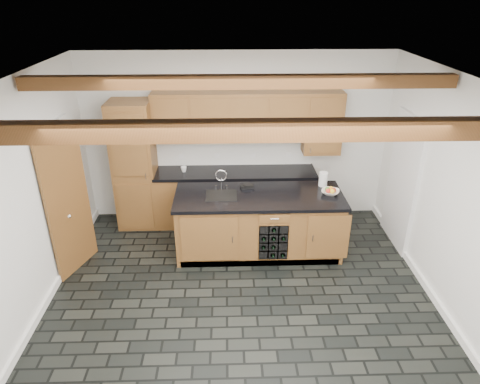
# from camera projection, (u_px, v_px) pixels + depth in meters

# --- Properties ---
(ground) EXTENTS (5.00, 5.00, 0.00)m
(ground) POSITION_uv_depth(u_px,v_px,m) (241.00, 306.00, 5.43)
(ground) COLOR black
(ground) RESTS_ON ground
(room_shell) EXTENTS (5.01, 5.00, 5.00)m
(room_shell) POSITION_uv_depth(u_px,v_px,m) (233.00, 180.00, 5.24)
(room_shell) COLOR white
(room_shell) RESTS_ON ground
(back_cabinetry) EXTENTS (3.65, 0.62, 2.20)m
(back_cabinetry) POSITION_uv_depth(u_px,v_px,m) (214.00, 168.00, 7.01)
(back_cabinetry) COLOR #8F5D2E
(back_cabinetry) RESTS_ON ground
(island) EXTENTS (2.48, 0.96, 0.93)m
(island) POSITION_uv_depth(u_px,v_px,m) (259.00, 223.00, 6.40)
(island) COLOR #8F5D2E
(island) RESTS_ON ground
(faucet) EXTENTS (0.45, 0.40, 0.34)m
(faucet) POSITION_uv_depth(u_px,v_px,m) (221.00, 193.00, 6.21)
(faucet) COLOR black
(faucet) RESTS_ON island
(kitchen_scale) EXTENTS (0.21, 0.14, 0.06)m
(kitchen_scale) POSITION_uv_depth(u_px,v_px,m) (247.00, 186.00, 6.42)
(kitchen_scale) COLOR black
(kitchen_scale) RESTS_ON island
(fruit_bowl) EXTENTS (0.33, 0.33, 0.06)m
(fruit_bowl) POSITION_uv_depth(u_px,v_px,m) (330.00, 192.00, 6.23)
(fruit_bowl) COLOR white
(fruit_bowl) RESTS_ON island
(fruit_cluster) EXTENTS (0.16, 0.17, 0.07)m
(fruit_cluster) POSITION_uv_depth(u_px,v_px,m) (330.00, 190.00, 6.21)
(fruit_cluster) COLOR #AD3317
(fruit_cluster) RESTS_ON fruit_bowl
(paper_towel) EXTENTS (0.13, 0.13, 0.22)m
(paper_towel) POSITION_uv_depth(u_px,v_px,m) (323.00, 179.00, 6.45)
(paper_towel) COLOR white
(paper_towel) RESTS_ON island
(mug) EXTENTS (0.10, 0.10, 0.09)m
(mug) POSITION_uv_depth(u_px,v_px,m) (184.00, 169.00, 6.97)
(mug) COLOR white
(mug) RESTS_ON back_cabinetry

